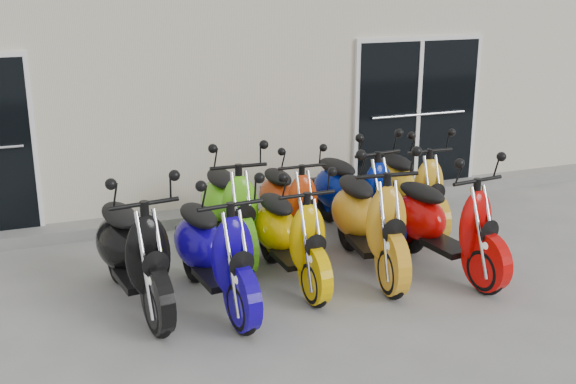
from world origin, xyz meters
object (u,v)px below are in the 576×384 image
Objects in this scene: scooter_front_orange_a at (290,222)px; scooter_back_yellow at (412,176)px; scooter_front_red at (446,210)px; scooter_front_blue at (214,236)px; scooter_back_green at (229,194)px; scooter_front_black at (132,236)px; scooter_back_blue at (355,181)px; scooter_back_red at (289,191)px; scooter_front_orange_b at (369,205)px.

scooter_back_yellow is at bearing 25.21° from scooter_front_orange_a.
scooter_front_blue is at bearing 170.67° from scooter_front_red.
scooter_back_green is (-0.37, 1.01, 0.05)m from scooter_front_orange_a.
scooter_front_black reaches higher than scooter_back_yellow.
scooter_back_green is 1.01× the size of scooter_back_blue.
scooter_front_black is at bearing -168.50° from scooter_back_blue.
scooter_front_orange_a is (0.89, 0.24, -0.05)m from scooter_front_blue.
scooter_front_blue is 1.00× the size of scooter_back_green.
scooter_front_orange_a is 0.95× the size of scooter_back_blue.
scooter_back_red is (0.40, 1.11, -0.02)m from scooter_front_orange_a.
scooter_back_blue is (0.85, -0.08, 0.06)m from scooter_back_red.
scooter_front_black is at bearing 178.20° from scooter_front_orange_a.
scooter_front_blue is at bearing -25.20° from scooter_front_black.
scooter_front_blue reaches higher than scooter_back_red.
scooter_front_orange_b reaches higher than scooter_back_yellow.
scooter_front_orange_b is at bearing -133.98° from scooter_back_yellow.
scooter_front_orange_b reaches higher than scooter_back_blue.
scooter_back_green reaches higher than scooter_back_red.
scooter_front_blue and scooter_back_green have the same top height.
scooter_front_black is 3.86m from scooter_back_yellow.
scooter_front_red is 1.04× the size of scooter_back_yellow.
scooter_front_blue is at bearing -134.28° from scooter_back_red.
scooter_front_orange_b is 1.10× the size of scooter_back_yellow.
scooter_front_orange_b is 1.58m from scooter_back_yellow.
scooter_front_orange_b reaches higher than scooter_back_red.
scooter_back_green is at bearing -173.38° from scooter_back_red.
scooter_front_orange_b reaches higher than scooter_back_green.
scooter_back_green is 0.78m from scooter_back_red.
scooter_front_orange_a is 0.95× the size of scooter_front_red.
scooter_front_orange_b reaches higher than scooter_front_orange_a.
scooter_back_green reaches higher than scooter_back_blue.
scooter_back_yellow is (0.37, 1.38, -0.03)m from scooter_front_red.
scooter_front_orange_b is at bearing -115.98° from scooter_back_blue.
scooter_front_blue is at bearing -110.33° from scooter_back_green.
scooter_front_orange_a is 0.94× the size of scooter_back_green.
scooter_back_green is 1.11× the size of scooter_back_red.
scooter_front_red is at bearing -13.00° from scooter_front_black.
scooter_back_blue is at bearing 2.76° from scooter_back_green.
scooter_back_green is (-1.28, 1.03, -0.04)m from scooter_front_orange_b.
scooter_front_red is at bearing -79.84° from scooter_back_blue.
scooter_back_yellow is (0.81, 0.04, -0.03)m from scooter_back_blue.
scooter_front_blue reaches higher than scooter_back_yellow.
scooter_front_orange_a is at bearing -174.99° from scooter_front_orange_b.
scooter_back_red is at bearing 124.44° from scooter_front_red.
scooter_front_blue reaches higher than scooter_front_orange_a.
scooter_front_red is at bearing -12.71° from scooter_front_orange_a.
scooter_back_green is at bearing 172.35° from scooter_back_blue.
scooter_front_orange_a is 1.18m from scooter_back_red.
scooter_back_green is at bearing 107.98° from scooter_front_orange_a.
scooter_back_blue is 1.04× the size of scooter_back_yellow.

